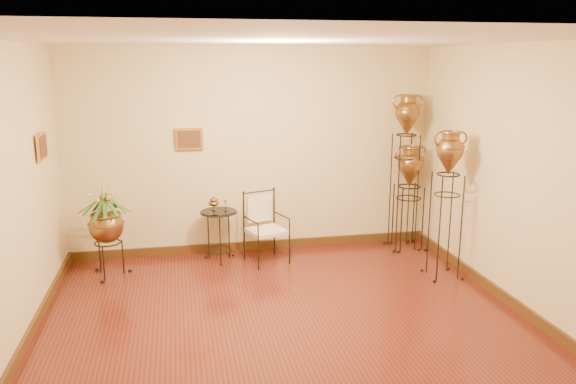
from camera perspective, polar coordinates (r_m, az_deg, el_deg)
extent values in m
plane|color=#571B14|center=(5.75, 0.09, -13.84)|extent=(5.00, 5.00, 0.00)
cube|color=#492B10|center=(7.99, -3.43, -5.42)|extent=(5.00, 0.04, 0.12)
cube|color=#492B10|center=(5.83, -25.41, -14.21)|extent=(0.04, 5.00, 0.12)
cube|color=#492B10|center=(6.63, 21.99, -10.48)|extent=(0.04, 5.00, 0.12)
cube|color=gold|center=(7.55, -10.00, 5.32)|extent=(0.36, 0.03, 0.29)
cube|color=gold|center=(6.69, -23.74, 4.24)|extent=(0.03, 0.36, 0.29)
cube|color=beige|center=(7.38, -2.19, -4.00)|extent=(0.56, 0.54, 0.05)
cube|color=beige|center=(7.31, -2.21, -2.00)|extent=(0.34, 0.14, 0.37)
cylinder|color=black|center=(7.45, -7.08, -1.98)|extent=(0.47, 0.47, 0.01)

